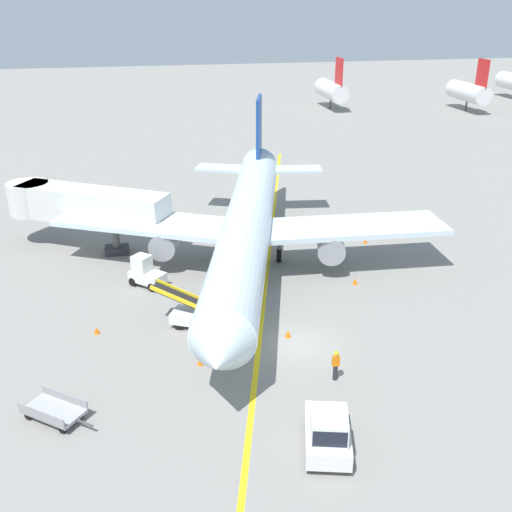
{
  "coord_description": "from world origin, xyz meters",
  "views": [
    {
      "loc": [
        -8.44,
        -28.14,
        18.14
      ],
      "look_at": [
        -0.92,
        7.18,
        2.5
      ],
      "focal_mm": 42.34,
      "sensor_mm": 36.0,
      "label": 1
    }
  ],
  "objects_px": {
    "baggage_tug_near_wing": "(146,273)",
    "safety_cone_nose_right": "(365,241)",
    "airliner": "(248,224)",
    "safety_cone_tail_area": "(355,281)",
    "pushback_tug": "(328,432)",
    "ground_crew_marshaller": "(336,364)",
    "safety_cone_wingtip_left": "(97,330)",
    "baggage_cart_loaded": "(54,410)",
    "safety_cone_wingtip_right": "(288,334)",
    "safety_cone_nose_left": "(200,361)",
    "jet_bridge": "(77,205)",
    "belt_loader_forward_hold": "(201,315)"
  },
  "relations": [
    {
      "from": "baggage_tug_near_wing",
      "to": "safety_cone_nose_right",
      "type": "bearing_deg",
      "value": 12.94
    },
    {
      "from": "airliner",
      "to": "safety_cone_tail_area",
      "type": "height_order",
      "value": "airliner"
    },
    {
      "from": "pushback_tug",
      "to": "ground_crew_marshaller",
      "type": "bearing_deg",
      "value": 67.45
    },
    {
      "from": "baggage_tug_near_wing",
      "to": "safety_cone_wingtip_left",
      "type": "relative_size",
      "value": 6.01
    },
    {
      "from": "baggage_cart_loaded",
      "to": "safety_cone_wingtip_right",
      "type": "relative_size",
      "value": 7.78
    },
    {
      "from": "baggage_tug_near_wing",
      "to": "baggage_cart_loaded",
      "type": "relative_size",
      "value": 0.77
    },
    {
      "from": "baggage_cart_loaded",
      "to": "safety_cone_nose_left",
      "type": "xyz_separation_m",
      "value": [
        7.19,
        3.05,
        -0.25
      ]
    },
    {
      "from": "baggage_cart_loaded",
      "to": "safety_cone_wingtip_right",
      "type": "xyz_separation_m",
      "value": [
        12.51,
        4.84,
        -0.25
      ]
    },
    {
      "from": "baggage_cart_loaded",
      "to": "safety_cone_wingtip_left",
      "type": "relative_size",
      "value": 7.78
    },
    {
      "from": "pushback_tug",
      "to": "baggage_tug_near_wing",
      "type": "relative_size",
      "value": 1.5
    },
    {
      "from": "jet_bridge",
      "to": "safety_cone_nose_right",
      "type": "bearing_deg",
      "value": -9.69
    },
    {
      "from": "airliner",
      "to": "safety_cone_wingtip_left",
      "type": "distance_m",
      "value": 12.98
    },
    {
      "from": "jet_bridge",
      "to": "ground_crew_marshaller",
      "type": "xyz_separation_m",
      "value": [
        13.61,
        -20.92,
        -2.63
      ]
    },
    {
      "from": "baggage_tug_near_wing",
      "to": "safety_cone_wingtip_right",
      "type": "distance_m",
      "value": 11.57
    },
    {
      "from": "pushback_tug",
      "to": "belt_loader_forward_hold",
      "type": "height_order",
      "value": "belt_loader_forward_hold"
    },
    {
      "from": "safety_cone_tail_area",
      "to": "jet_bridge",
      "type": "bearing_deg",
      "value": 150.34
    },
    {
      "from": "pushback_tug",
      "to": "ground_crew_marshaller",
      "type": "distance_m",
      "value": 5.39
    },
    {
      "from": "safety_cone_tail_area",
      "to": "safety_cone_wingtip_left",
      "type": "bearing_deg",
      "value": -169.81
    },
    {
      "from": "airliner",
      "to": "safety_cone_nose_right",
      "type": "distance_m",
      "value": 10.96
    },
    {
      "from": "baggage_cart_loaded",
      "to": "ground_crew_marshaller",
      "type": "xyz_separation_m",
      "value": [
        13.79,
        0.27,
        0.44
      ]
    },
    {
      "from": "safety_cone_nose_right",
      "to": "safety_cone_wingtip_right",
      "type": "bearing_deg",
      "value": -127.54
    },
    {
      "from": "safety_cone_wingtip_left",
      "to": "safety_cone_wingtip_right",
      "type": "xyz_separation_m",
      "value": [
        10.82,
        -2.7,
        0.0
      ]
    },
    {
      "from": "jet_bridge",
      "to": "pushback_tug",
      "type": "xyz_separation_m",
      "value": [
        11.54,
        -25.9,
        -2.55
      ]
    },
    {
      "from": "safety_cone_wingtip_left",
      "to": "airliner",
      "type": "bearing_deg",
      "value": 34.21
    },
    {
      "from": "safety_cone_nose_left",
      "to": "baggage_cart_loaded",
      "type": "bearing_deg",
      "value": -157.01
    },
    {
      "from": "belt_loader_forward_hold",
      "to": "safety_cone_tail_area",
      "type": "xyz_separation_m",
      "value": [
        10.97,
        3.56,
        -0.56
      ]
    },
    {
      "from": "jet_bridge",
      "to": "pushback_tug",
      "type": "distance_m",
      "value": 28.47
    },
    {
      "from": "jet_bridge",
      "to": "baggage_cart_loaded",
      "type": "relative_size",
      "value": 3.59
    },
    {
      "from": "airliner",
      "to": "belt_loader_forward_hold",
      "type": "relative_size",
      "value": 6.9
    },
    {
      "from": "safety_cone_wingtip_right",
      "to": "safety_cone_tail_area",
      "type": "relative_size",
      "value": 1.0
    },
    {
      "from": "pushback_tug",
      "to": "safety_cone_tail_area",
      "type": "bearing_deg",
      "value": 65.31
    },
    {
      "from": "safety_cone_tail_area",
      "to": "baggage_tug_near_wing",
      "type": "bearing_deg",
      "value": 168.54
    },
    {
      "from": "safety_cone_nose_left",
      "to": "jet_bridge",
      "type": "bearing_deg",
      "value": 111.14
    },
    {
      "from": "baggage_tug_near_wing",
      "to": "safety_cone_wingtip_right",
      "type": "xyz_separation_m",
      "value": [
        7.7,
        -8.6,
        -0.71
      ]
    },
    {
      "from": "jet_bridge",
      "to": "safety_cone_wingtip_right",
      "type": "relative_size",
      "value": 27.93
    },
    {
      "from": "ground_crew_marshaller",
      "to": "safety_cone_wingtip_left",
      "type": "relative_size",
      "value": 3.86
    },
    {
      "from": "ground_crew_marshaller",
      "to": "safety_cone_tail_area",
      "type": "relative_size",
      "value": 3.86
    },
    {
      "from": "baggage_tug_near_wing",
      "to": "belt_loader_forward_hold",
      "type": "height_order",
      "value": "belt_loader_forward_hold"
    },
    {
      "from": "ground_crew_marshaller",
      "to": "pushback_tug",
      "type": "bearing_deg",
      "value": -112.55
    },
    {
      "from": "pushback_tug",
      "to": "safety_cone_nose_left",
      "type": "xyz_separation_m",
      "value": [
        -4.53,
        7.76,
        -0.77
      ]
    },
    {
      "from": "airliner",
      "to": "jet_bridge",
      "type": "bearing_deg",
      "value": 151.08
    },
    {
      "from": "pushback_tug",
      "to": "baggage_tug_near_wing",
      "type": "distance_m",
      "value": 19.42
    },
    {
      "from": "baggage_tug_near_wing",
      "to": "safety_cone_nose_left",
      "type": "height_order",
      "value": "baggage_tug_near_wing"
    },
    {
      "from": "safety_cone_nose_right",
      "to": "safety_cone_nose_left",
      "type": "bearing_deg",
      "value": -136.19
    },
    {
      "from": "baggage_tug_near_wing",
      "to": "ground_crew_marshaller",
      "type": "height_order",
      "value": "baggage_tug_near_wing"
    },
    {
      "from": "ground_crew_marshaller",
      "to": "baggage_cart_loaded",
      "type": "bearing_deg",
      "value": -178.88
    },
    {
      "from": "pushback_tug",
      "to": "safety_cone_wingtip_right",
      "type": "height_order",
      "value": "pushback_tug"
    },
    {
      "from": "pushback_tug",
      "to": "safety_cone_tail_area",
      "type": "height_order",
      "value": "pushback_tug"
    },
    {
      "from": "pushback_tug",
      "to": "safety_cone_nose_right",
      "type": "height_order",
      "value": "pushback_tug"
    },
    {
      "from": "jet_bridge",
      "to": "safety_cone_wingtip_right",
      "type": "bearing_deg",
      "value": -52.99
    }
  ]
}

